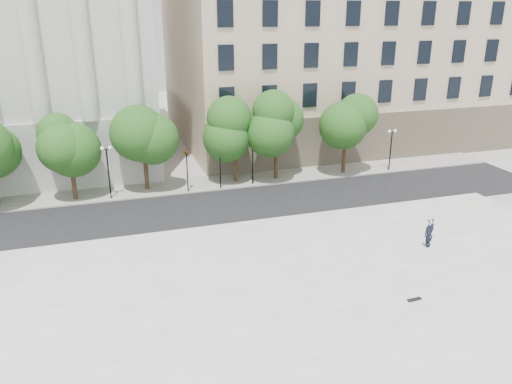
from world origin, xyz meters
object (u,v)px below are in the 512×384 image
(traffic_light_west, at_px, (186,151))
(skateboard, at_px, (414,299))
(traffic_light_east, at_px, (220,147))
(person_lying, at_px, (428,243))

(traffic_light_west, height_order, skateboard, traffic_light_west)
(traffic_light_east, height_order, skateboard, traffic_light_east)
(person_lying, relative_size, skateboard, 2.36)
(skateboard, bearing_deg, traffic_light_west, 107.76)
(traffic_light_east, distance_m, person_lying, 18.68)
(traffic_light_west, bearing_deg, traffic_light_east, 0.00)
(traffic_light_west, height_order, person_lying, traffic_light_west)
(traffic_light_east, relative_size, skateboard, 5.42)
(traffic_light_west, relative_size, person_lying, 2.23)
(person_lying, height_order, skateboard, person_lying)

